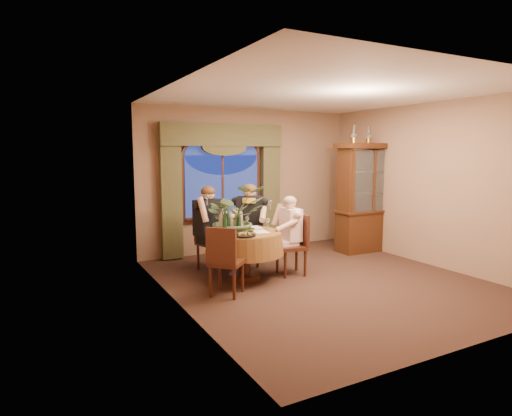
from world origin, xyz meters
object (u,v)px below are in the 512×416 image
stoneware_vase (239,221)px  wine_bottle_2 (225,221)px  person_pink (290,235)px  person_back (208,228)px  chair_front_left (227,261)px  person_scarf (250,225)px  chair_right (291,245)px  wine_bottle_0 (231,222)px  oil_lamp_center (369,134)px  wine_bottle_4 (221,222)px  chair_back_right (248,238)px  oil_lamp_left (354,134)px  centerpiece_plant (234,192)px  dining_table (245,255)px  wine_bottle_1 (228,222)px  wine_bottle_3 (225,224)px  wine_bottle_5 (239,222)px  china_cabinet (367,198)px  chair_back (212,241)px  olive_bowl (250,230)px  oil_lamp_right (383,135)px

stoneware_vase → wine_bottle_2: wine_bottle_2 is taller
person_pink → person_back: person_back is taller
chair_front_left → person_scarf: (0.98, 1.23, 0.23)m
chair_right → wine_bottle_0: bearing=91.0°
oil_lamp_center → wine_bottle_4: 3.66m
chair_back_right → person_back: 0.78m
oil_lamp_left → wine_bottle_0: oil_lamp_left is taller
chair_right → person_pink: 0.18m
chair_right → centerpiece_plant: (-0.88, 0.26, 0.87)m
dining_table → person_pink: size_ratio=0.96×
centerpiece_plant → wine_bottle_2: size_ratio=3.14×
wine_bottle_1 → wine_bottle_3: same height
chair_right → chair_front_left: bearing=117.1°
person_back → wine_bottle_5: person_back is taller
oil_lamp_left → person_pink: (-1.82, -0.66, -1.67)m
oil_lamp_left → china_cabinet: bearing=0.0°
china_cabinet → chair_back: china_cabinet is taller
dining_table → person_scarf: bearing=57.3°
person_back → oil_lamp_center: bearing=154.9°
stoneware_vase → centerpiece_plant: centerpiece_plant is taller
chair_right → wine_bottle_2: bearing=84.3°
person_back → wine_bottle_5: (0.18, -0.81, 0.21)m
wine_bottle_1 → person_pink: bearing=-2.7°
wine_bottle_3 → person_scarf: bearing=44.0°
dining_table → person_back: person_back is taller
chair_back → person_back: (-0.08, -0.01, 0.23)m
person_pink → olive_bowl: (-0.75, -0.02, 0.14)m
chair_back_right → wine_bottle_1: bearing=76.4°
oil_lamp_right → wine_bottle_2: size_ratio=1.03×
centerpiece_plant → chair_front_left: bearing=-122.7°
chair_back → wine_bottle_3: bearing=63.5°
chair_back → person_pink: (1.04, -0.79, 0.15)m
oil_lamp_right → olive_bowl: 3.71m
chair_right → person_scarf: 0.91m
china_cabinet → chair_front_left: (-3.54, -1.16, -0.58)m
chair_front_left → wine_bottle_0: 0.78m
oil_lamp_left → wine_bottle_3: oil_lamp_left is taller
chair_front_left → centerpiece_plant: bearing=102.3°
china_cabinet → oil_lamp_right: bearing=0.0°
oil_lamp_right → chair_right: 3.26m
dining_table → wine_bottle_1: 0.60m
oil_lamp_right → person_scarf: oil_lamp_right is taller
oil_lamp_center → person_back: bearing=177.8°
oil_lamp_right → chair_front_left: (-3.91, -1.16, -1.82)m
stoneware_vase → olive_bowl: 0.22m
oil_lamp_left → chair_back_right: (-2.20, 0.11, -1.82)m
olive_bowl → wine_bottle_4: wine_bottle_4 is taller
dining_table → stoneware_vase: (-0.06, 0.08, 0.52)m
oil_lamp_center → chair_back_right: size_ratio=0.35×
person_pink → wine_bottle_5: 0.98m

